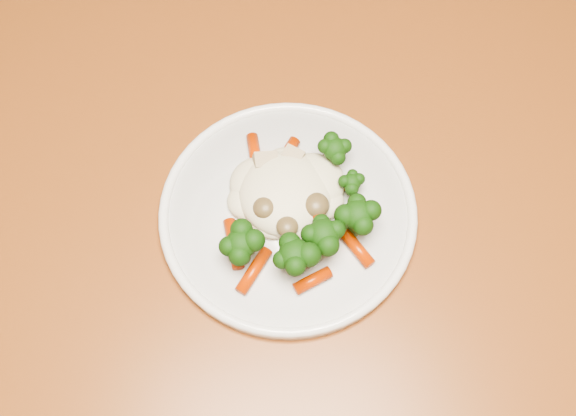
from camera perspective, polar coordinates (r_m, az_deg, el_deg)
The scene contains 3 objects.
dining_table at distance 0.82m, azimuth 7.78°, elevation -2.59°, with size 1.49×1.26×0.75m.
plate at distance 0.72m, azimuth -0.00°, elevation -0.49°, with size 0.25×0.25×0.01m, color white.
meal at distance 0.69m, azimuth 0.80°, elevation -0.09°, with size 0.16×0.18×0.04m.
Camera 1 is at (-0.09, -0.30, 1.40)m, focal length 45.00 mm.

